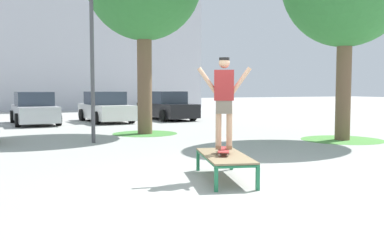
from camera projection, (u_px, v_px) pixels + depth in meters
ground_plane at (250, 186)px, 7.53m from camera, size 120.00×120.00×0.00m
building_facade at (15, 6)px, 32.15m from camera, size 28.52×4.00×15.47m
skate_box at (225, 157)px, 8.00m from camera, size 1.23×2.03×0.46m
skateboard at (224, 150)px, 8.07m from camera, size 0.56×0.80×0.09m
skater at (224, 96)px, 8.00m from camera, size 0.91×0.56×1.69m
grass_patch_near_right at (342, 140)px, 14.14m from camera, size 2.63×2.63×0.01m
grass_patch_mid_back at (145, 133)px, 16.07m from camera, size 2.39×2.39×0.01m
car_silver at (34, 109)px, 20.22m from camera, size 2.08×4.28×1.50m
car_white at (106, 108)px, 21.61m from camera, size 2.20×4.34×1.50m
car_black at (167, 107)px, 23.21m from camera, size 2.26×4.36×1.50m
light_post at (91, 17)px, 13.11m from camera, size 0.36×0.36×5.83m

